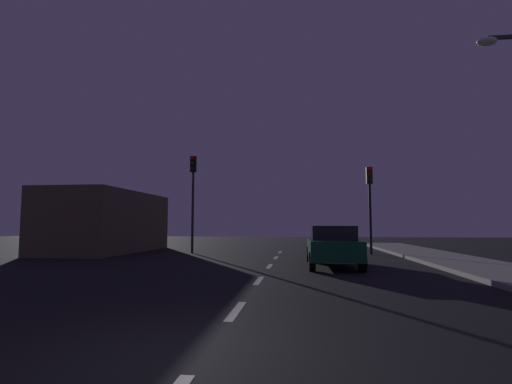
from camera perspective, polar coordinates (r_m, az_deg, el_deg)
ground_plane at (r=11.55m, az=0.74°, el=-12.68°), size 80.00×80.00×0.00m
lane_stripe_second at (r=7.25m, az=-2.98°, el=-17.27°), size 0.16×1.60×0.01m
lane_stripe_third at (r=10.96m, az=0.41°, el=-13.08°), size 0.16×1.60×0.01m
lane_stripe_fourth at (r=14.71m, az=2.04°, el=-11.00°), size 0.16×1.60×0.01m
lane_stripe_fifth at (r=18.49m, az=2.99°, el=-9.76°), size 0.16×1.60×0.01m
lane_stripe_sixth at (r=22.27m, az=3.62°, el=-8.94°), size 0.16×1.60×0.01m
traffic_signal_left at (r=21.82m, az=-9.39°, el=0.98°), size 0.32×0.38×5.45m
traffic_signal_right at (r=21.26m, az=16.62°, el=-0.10°), size 0.32×0.38×4.66m
car_stopped_ahead at (r=14.86m, az=11.34°, el=-7.84°), size 1.91×4.49×1.53m
storefront_left at (r=24.06m, az=-21.27°, el=-4.20°), size 4.12×8.90×3.46m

